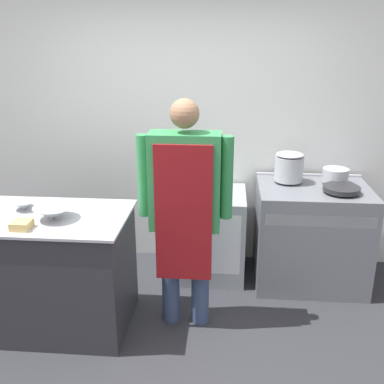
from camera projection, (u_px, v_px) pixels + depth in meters
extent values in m
plane|color=#2D2D33|center=(171.00, 373.00, 3.08)|extent=(14.00, 14.00, 0.00)
cube|color=white|center=(192.00, 128.00, 4.32)|extent=(8.00, 0.05, 2.70)
cube|color=#2D2D33|center=(51.00, 272.00, 3.48)|extent=(1.19, 0.75, 0.91)
cube|color=#B2B5BC|center=(45.00, 217.00, 3.33)|extent=(1.24, 0.78, 0.02)
cube|color=slate|center=(310.00, 235.00, 4.11)|extent=(0.98, 0.74, 0.92)
cube|color=#B2B5BC|center=(321.00, 221.00, 3.68)|extent=(0.90, 0.03, 0.10)
cube|color=#B2B5BC|center=(309.00, 175.00, 4.28)|extent=(0.98, 0.03, 0.02)
cube|color=#93999E|center=(214.00, 234.00, 4.26)|extent=(0.58, 0.64, 0.82)
cube|color=silver|center=(212.00, 244.00, 3.96)|extent=(0.49, 0.02, 0.57)
cylinder|color=#38476B|center=(171.00, 274.00, 3.54)|extent=(0.14, 0.14, 0.82)
cylinder|color=#38476B|center=(200.00, 276.00, 3.52)|extent=(0.14, 0.14, 0.82)
cube|color=#338C4C|center=(185.00, 182.00, 3.27)|extent=(0.52, 0.22, 0.72)
cube|color=maroon|center=(183.00, 215.00, 3.23)|extent=(0.42, 0.02, 1.03)
cylinder|color=#338C4C|center=(144.00, 176.00, 3.28)|extent=(0.09, 0.09, 0.61)
cylinder|color=#338C4C|center=(227.00, 178.00, 3.24)|extent=(0.09, 0.09, 0.61)
sphere|color=#9E7051|center=(185.00, 114.00, 3.11)|extent=(0.21, 0.21, 0.21)
cone|color=#B2B5BC|center=(53.00, 213.00, 3.24)|extent=(0.29, 0.29, 0.10)
cone|color=#B2B5BC|center=(24.00, 205.00, 3.43)|extent=(0.19, 0.19, 0.07)
cube|color=#D8B266|center=(22.00, 225.00, 3.08)|extent=(0.13, 0.13, 0.06)
cylinder|color=#B2B5BC|center=(289.00, 169.00, 4.05)|extent=(0.26, 0.26, 0.22)
ellipsoid|color=#B2B5BC|center=(290.00, 155.00, 4.01)|extent=(0.25, 0.25, 0.04)
cylinder|color=#262628|center=(342.00, 189.00, 3.80)|extent=(0.31, 0.31, 0.04)
cylinder|color=#B2B5BC|center=(335.00, 175.00, 4.03)|extent=(0.23, 0.23, 0.12)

